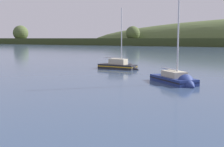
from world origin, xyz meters
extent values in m
sphere|color=#4C5B33|center=(-200.35, 184.09, 10.11)|extent=(14.06, 14.06, 14.06)
sphere|color=#4C5B33|center=(-85.05, 194.98, 8.90)|extent=(10.61, 10.61, 10.61)
cube|color=#232328|center=(-1.60, 48.16, 0.08)|extent=(6.74, 2.51, 1.40)
cone|color=#232328|center=(1.72, 48.30, 0.08)|extent=(1.75, 2.21, 2.14)
cube|color=gold|center=(-1.60, 48.16, 0.43)|extent=(6.74, 2.54, 0.16)
cube|color=#BCB299|center=(-1.43, 48.17, 1.25)|extent=(3.05, 1.64, 0.94)
cylinder|color=silver|center=(-0.77, 48.19, 5.52)|extent=(0.16, 0.16, 9.49)
cylinder|color=silver|center=(-2.51, 48.12, 1.87)|extent=(3.49, 0.27, 0.13)
cube|color=navy|center=(12.55, 38.69, 0.09)|extent=(6.86, 5.83, 1.27)
cone|color=navy|center=(15.25, 36.83, 0.09)|extent=(2.75, 2.96, 2.46)
cube|color=black|center=(12.55, 38.69, 0.40)|extent=(6.88, 5.85, 0.14)
cube|color=#BCB299|center=(12.68, 38.59, 1.07)|extent=(3.42, 3.11, 0.69)
cylinder|color=silver|center=(13.22, 38.22, 5.79)|extent=(0.18, 0.18, 10.12)
cylinder|color=silver|center=(11.80, 39.20, 1.56)|extent=(2.92, 2.07, 0.14)
camera|label=1|loc=(25.80, 6.82, 5.22)|focal=46.59mm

